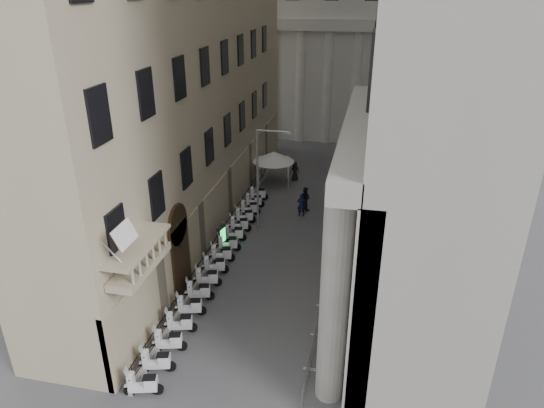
{
  "coord_description": "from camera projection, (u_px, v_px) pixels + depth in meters",
  "views": [
    {
      "loc": [
        5.12,
        -10.17,
        16.52
      ],
      "look_at": [
        -0.34,
        15.56,
        4.5
      ],
      "focal_mm": 32.0,
      "sensor_mm": 36.0,
      "label": 1
    }
  ],
  "objects": [
    {
      "name": "street_lamp",
      "position": [
        261.0,
        172.0,
        33.96
      ],
      "size": [
        2.46,
        0.22,
        7.52
      ],
      "rotation": [
        0.0,
        0.0,
        -0.02
      ],
      "color": "#979A9F",
      "rests_on": "ground"
    },
    {
      "name": "barrier_3",
      "position": [
        324.0,
        293.0,
        28.3
      ],
      "size": [
        0.6,
        2.4,
        1.1
      ],
      "primitive_type": null,
      "color": "#9D9FA4",
      "rests_on": "ground"
    },
    {
      "name": "barrier_2",
      "position": [
        319.0,
        320.0,
        26.08
      ],
      "size": [
        0.6,
        2.4,
        1.1
      ],
      "primitive_type": null,
      "color": "#9D9FA4",
      "rests_on": "ground"
    },
    {
      "name": "iron_fence",
      "position": [
        224.0,
        244.0,
        33.71
      ],
      "size": [
        0.3,
        28.0,
        1.4
      ],
      "primitive_type": null,
      "color": "black",
      "rests_on": "ground"
    },
    {
      "name": "scooter_4",
      "position": [
        191.0,
        315.0,
        26.44
      ],
      "size": [
        1.5,
        0.9,
        1.5
      ],
      "primitive_type": null,
      "rotation": [
        0.0,
        0.0,
        1.83
      ],
      "color": "white",
      "rests_on": "ground"
    },
    {
      "name": "scooter_8",
      "position": [
        222.0,
        262.0,
        31.53
      ],
      "size": [
        1.5,
        0.9,
        1.5
      ],
      "primitive_type": null,
      "rotation": [
        0.0,
        0.0,
        1.83
      ],
      "color": "white",
      "rests_on": "ground"
    },
    {
      "name": "pedestrian_a",
      "position": [
        301.0,
        205.0,
        37.39
      ],
      "size": [
        0.69,
        0.48,
        1.83
      ],
      "primitive_type": "imported",
      "rotation": [
        0.0,
        0.0,
        3.2
      ],
      "color": "black",
      "rests_on": "ground"
    },
    {
      "name": "scooter_3",
      "position": [
        181.0,
        332.0,
        25.17
      ],
      "size": [
        1.5,
        0.9,
        1.5
      ],
      "primitive_type": null,
      "rotation": [
        0.0,
        0.0,
        1.83
      ],
      "color": "white",
      "rests_on": "ground"
    },
    {
      "name": "scooter_9",
      "position": [
        229.0,
        251.0,
        32.8
      ],
      "size": [
        1.5,
        0.9,
        1.5
      ],
      "primitive_type": null,
      "rotation": [
        0.0,
        0.0,
        1.83
      ],
      "color": "white",
      "rests_on": "ground"
    },
    {
      "name": "pedestrian_b",
      "position": [
        305.0,
        198.0,
        38.39
      ],
      "size": [
        1.17,
        1.08,
        1.93
      ],
      "primitive_type": "imported",
      "rotation": [
        0.0,
        0.0,
        2.66
      ],
      "color": "black",
      "rests_on": "ground"
    },
    {
      "name": "security_tent",
      "position": [
        276.0,
        158.0,
        42.64
      ],
      "size": [
        3.67,
        3.67,
        2.98
      ],
      "color": "white",
      "rests_on": "ground"
    },
    {
      "name": "scooter_1",
      "position": [
        158.0,
        371.0,
        22.62
      ],
      "size": [
        1.5,
        0.9,
        1.5
      ],
      "primitive_type": null,
      "rotation": [
        0.0,
        0.0,
        1.83
      ],
      "color": "white",
      "rests_on": "ground"
    },
    {
      "name": "barrier_1",
      "position": [
        313.0,
        351.0,
        23.85
      ],
      "size": [
        0.6,
        2.4,
        1.1
      ],
      "primitive_type": null,
      "color": "#9D9FA4",
      "rests_on": "ground"
    },
    {
      "name": "scooter_0",
      "position": [
        145.0,
        394.0,
        21.35
      ],
      "size": [
        1.5,
        0.9,
        1.5
      ],
      "primitive_type": null,
      "rotation": [
        0.0,
        0.0,
        1.83
      ],
      "color": "white",
      "rests_on": "ground"
    },
    {
      "name": "scooter_5",
      "position": [
        200.0,
        300.0,
        27.71
      ],
      "size": [
        1.5,
        0.9,
        1.5
      ],
      "primitive_type": null,
      "rotation": [
        0.0,
        0.0,
        1.83
      ],
      "color": "white",
      "rests_on": "ground"
    },
    {
      "name": "scooter_11",
      "position": [
        240.0,
        232.0,
        35.34
      ],
      "size": [
        1.5,
        0.9,
        1.5
      ],
      "primitive_type": null,
      "rotation": [
        0.0,
        0.0,
        1.83
      ],
      "color": "white",
      "rests_on": "ground"
    },
    {
      "name": "scooter_7",
      "position": [
        215.0,
        273.0,
        30.25
      ],
      "size": [
        1.5,
        0.9,
        1.5
      ],
      "primitive_type": null,
      "rotation": [
        0.0,
        0.0,
        1.83
      ],
      "color": "white",
      "rests_on": "ground"
    },
    {
      "name": "barrier_5",
      "position": [
        333.0,
        251.0,
        32.75
      ],
      "size": [
        0.6,
        2.4,
        1.1
      ],
      "primitive_type": null,
      "color": "#9D9FA4",
      "rests_on": "ground"
    },
    {
      "name": "info_kiosk",
      "position": [
        222.0,
        237.0,
        32.7
      ],
      "size": [
        0.43,
        0.85,
        1.73
      ],
      "rotation": [
        0.0,
        0.0,
        -0.23
      ],
      "color": "black",
      "rests_on": "ground"
    },
    {
      "name": "barrier_0",
      "position": [
        306.0,
        389.0,
        21.63
      ],
      "size": [
        0.6,
        2.4,
        1.1
      ],
      "primitive_type": null,
      "color": "#9D9FA4",
      "rests_on": "ground"
    },
    {
      "name": "scooter_15",
      "position": [
        258.0,
        200.0,
        40.43
      ],
      "size": [
        1.5,
        0.9,
        1.5
      ],
      "primitive_type": null,
      "rotation": [
        0.0,
        0.0,
        1.83
      ],
      "color": "white",
      "rests_on": "ground"
    },
    {
      "name": "scooter_14",
      "position": [
        254.0,
        207.0,
        39.16
      ],
      "size": [
        1.5,
        0.9,
        1.5
      ],
      "primitive_type": null,
      "rotation": [
        0.0,
        0.0,
        1.83
      ],
      "color": "white",
      "rests_on": "ground"
    },
    {
      "name": "scooter_2",
      "position": [
        170.0,
        351.0,
        23.89
      ],
      "size": [
        1.5,
        0.9,
        1.5
      ],
      "primitive_type": null,
      "rotation": [
        0.0,
        0.0,
        1.83
      ],
      "color": "white",
      "rests_on": "ground"
    },
    {
      "name": "scooter_12",
      "position": [
        245.0,
        223.0,
        36.61
      ],
      "size": [
        1.5,
        0.9,
        1.5
      ],
      "primitive_type": null,
      "rotation": [
        0.0,
        0.0,
        1.83
      ],
      "color": "white",
      "rests_on": "ground"
    },
    {
      "name": "scooter_6",
      "position": [
        208.0,
        286.0,
        28.98
      ],
      "size": [
        1.5,
        0.9,
        1.5
      ],
      "primitive_type": null,
      "rotation": [
        0.0,
        0.0,
        1.83
      ],
      "color": "white",
      "rests_on": "ground"
    },
    {
      "name": "blue_awning",
      "position": [
        353.0,
        207.0,
        39.23
      ],
      "size": [
        1.6,
        3.0,
        3.0
      ],
      "primitive_type": null,
      "color": "navy",
      "rests_on": "ground"
    },
    {
      "name": "scooter_13",
      "position": [
        250.0,
        215.0,
        37.89
      ],
      "size": [
        1.5,
        0.9,
        1.5
      ],
      "primitive_type": null,
      "rotation": [
        0.0,
        0.0,
        1.83
      ],
      "color": "white",
      "rests_on": "ground"
    },
    {
      "name": "flag",
      "position": [
        146.0,
        381.0,
        22.09
      ],
      "size": [
        1.0,
        1.4,
        8.2
      ],
      "primitive_type": null,
      "color": "#9E0C11",
      "rests_on": "ground"
    },
    {
      "name": "pedestrian_c",
      "position": [
        295.0,
        171.0,
        44.24
      ],
      "size": [
        1.02,
        0.91,
        1.75
      ],
      "primitive_type": "imported",
      "rotation": [
        0.0,
        0.0,
        3.67
      ],
      "color": "black",
      "rests_on": "ground"
    },
    {
      "name": "scooter_10",
      "position": [
        234.0,
        241.0,
        34.07
      ],
      "size": [
        1.5,
        0.9,
        1.5
      ],
      "primitive_type": null,
      "rotation": [
        0.0,
        0.0,
        1.83
      ],
      "color": "white",
      "rests_on": "ground"
    },
    {
      "name": "barrier_4",
      "position": [
        329.0,
        271.0,
        30.52
      ],
      "size": [
        0.6,
        2.4,
        1.1
      ],
      "primitive_type": null,
      "color": "#9D9FA4",
      "rests_on": "ground"
    }
  ]
}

